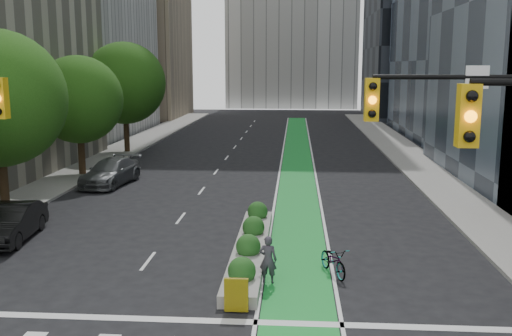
# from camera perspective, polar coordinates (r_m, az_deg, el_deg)

# --- Properties ---
(sidewalk_left) EXTENTS (3.60, 90.00, 0.15)m
(sidewalk_left) POSITION_cam_1_polar(r_m,az_deg,el_deg) (41.93, -16.51, 0.14)
(sidewalk_left) COLOR gray
(sidewalk_left) RESTS_ON ground
(sidewalk_right) EXTENTS (3.60, 90.00, 0.15)m
(sidewalk_right) POSITION_cam_1_polar(r_m,az_deg,el_deg) (40.29, 16.77, -0.26)
(sidewalk_right) COLOR gray
(sidewalk_right) RESTS_ON ground
(bike_lane_paint) EXTENTS (2.20, 70.00, 0.01)m
(bike_lane_paint) POSITION_cam_1_polar(r_m,az_deg,el_deg) (44.23, 4.14, 0.95)
(bike_lane_paint) COLOR green
(bike_lane_paint) RESTS_ON ground
(building_tan_far) EXTENTS (14.00, 16.00, 26.00)m
(building_tan_far) POSITION_cam_1_polar(r_m,az_deg,el_deg) (83.09, -12.35, 14.03)
(building_tan_far) COLOR tan
(building_tan_far) RESTS_ON ground
(building_dark_end) EXTENTS (14.00, 18.00, 28.00)m
(building_dark_end) POSITION_cam_1_polar(r_m,az_deg,el_deg) (83.73, 16.34, 14.51)
(building_dark_end) COLOR black
(building_dark_end) RESTS_ON ground
(tree_midfar) EXTENTS (5.60, 5.60, 7.76)m
(tree_midfar) POSITION_cam_1_polar(r_m,az_deg,el_deg) (38.32, -17.32, 6.54)
(tree_midfar) COLOR black
(tree_midfar) RESTS_ON ground
(tree_far) EXTENTS (6.60, 6.60, 9.00)m
(tree_far) POSITION_cam_1_polar(r_m,az_deg,el_deg) (47.74, -13.01, 8.26)
(tree_far) COLOR black
(tree_far) RESTS_ON ground
(median_planter) EXTENTS (1.20, 10.26, 1.10)m
(median_planter) POSITION_cam_1_polar(r_m,az_deg,el_deg) (21.81, -0.54, -7.70)
(median_planter) COLOR gray
(median_planter) RESTS_ON ground
(bicycle) EXTENTS (1.30, 2.02, 1.00)m
(bicycle) POSITION_cam_1_polar(r_m,az_deg,el_deg) (19.95, 7.75, -9.14)
(bicycle) COLOR gray
(bicycle) RESTS_ON ground
(cyclist) EXTENTS (0.64, 0.47, 1.61)m
(cyclist) POSITION_cam_1_polar(r_m,az_deg,el_deg) (18.93, 1.21, -9.14)
(cyclist) COLOR #3A3540
(cyclist) RESTS_ON ground
(parked_car_left_mid) EXTENTS (2.03, 4.67, 1.49)m
(parked_car_left_mid) POSITION_cam_1_polar(r_m,az_deg,el_deg) (25.46, -23.30, -5.05)
(parked_car_left_mid) COLOR black
(parked_car_left_mid) RESTS_ON ground
(parked_car_left_far) EXTENTS (2.85, 5.55, 1.54)m
(parked_car_left_far) POSITION_cam_1_polar(r_m,az_deg,el_deg) (35.42, -14.33, -0.39)
(parked_car_left_far) COLOR #525557
(parked_car_left_far) RESTS_ON ground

